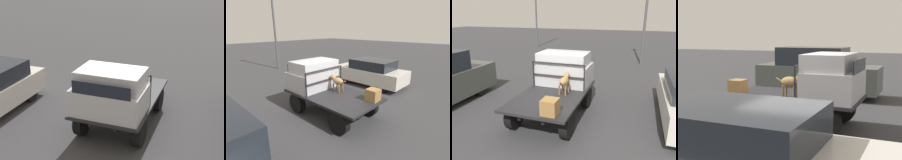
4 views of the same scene
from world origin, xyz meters
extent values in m
plane|color=#38383A|center=(0.00, 0.00, 0.00)|extent=(80.00, 80.00, 0.00)
cylinder|color=black|center=(1.15, 0.86, 0.40)|extent=(0.81, 0.24, 0.81)
cylinder|color=black|center=(1.15, -0.86, 0.40)|extent=(0.81, 0.24, 0.81)
cylinder|color=black|center=(-1.15, 0.86, 0.40)|extent=(0.81, 0.24, 0.81)
cylinder|color=black|center=(-1.15, -0.86, 0.40)|extent=(0.81, 0.24, 0.81)
cube|color=black|center=(0.00, 0.36, 0.70)|extent=(3.41, 0.10, 0.18)
cube|color=black|center=(0.00, -0.36, 0.70)|extent=(3.41, 0.10, 0.18)
cube|color=#232326|center=(0.00, 0.00, 0.83)|extent=(3.70, 2.04, 0.08)
cube|color=#B7B7BC|center=(1.13, 0.00, 1.24)|extent=(1.35, 1.92, 0.74)
cube|color=#B7B7BC|center=(1.03, 0.00, 1.83)|extent=(1.14, 1.77, 0.45)
cube|color=black|center=(1.79, 0.00, 1.77)|extent=(0.02, 1.57, 0.34)
cube|color=#232326|center=(0.39, 0.94, 1.33)|extent=(0.04, 0.04, 0.93)
cube|color=#232326|center=(0.39, -0.94, 1.33)|extent=(0.04, 0.04, 0.93)
cube|color=#232326|center=(0.39, 0.00, 1.78)|extent=(0.04, 1.88, 0.04)
cube|color=#232326|center=(0.39, 0.00, 1.33)|extent=(0.04, 1.88, 0.04)
cylinder|color=brown|center=(0.17, -0.25, 1.03)|extent=(0.06, 0.06, 0.34)
cylinder|color=brown|center=(0.17, -0.46, 1.03)|extent=(0.06, 0.06, 0.34)
cylinder|color=brown|center=(-0.15, -0.25, 1.03)|extent=(0.06, 0.06, 0.34)
cylinder|color=brown|center=(-0.15, -0.46, 1.03)|extent=(0.06, 0.06, 0.34)
ellipsoid|color=olive|center=(0.01, -0.36, 1.29)|extent=(0.51, 0.28, 0.28)
sphere|color=brown|center=(0.15, -0.36, 1.25)|extent=(0.13, 0.13, 0.13)
cylinder|color=olive|center=(0.22, -0.36, 1.37)|extent=(0.20, 0.15, 0.19)
sphere|color=olive|center=(0.32, -0.36, 1.42)|extent=(0.19, 0.19, 0.19)
cone|color=brown|center=(0.40, -0.36, 1.41)|extent=(0.10, 0.10, 0.10)
cone|color=olive|center=(0.31, -0.31, 1.50)|extent=(0.06, 0.08, 0.10)
cone|color=olive|center=(0.31, -0.41, 1.50)|extent=(0.06, 0.08, 0.10)
cylinder|color=olive|center=(-0.30, -0.36, 1.32)|extent=(0.22, 0.04, 0.15)
cube|color=olive|center=(-1.54, -0.51, 1.08)|extent=(0.42, 0.42, 0.42)
cylinder|color=black|center=(-0.25, -3.58, 0.30)|extent=(0.60, 0.20, 0.60)
camera|label=1|loc=(8.32, 2.75, 4.82)|focal=50.00mm
camera|label=2|loc=(-4.55, 4.56, 3.33)|focal=28.00mm
camera|label=3|loc=(-6.39, -2.58, 3.45)|focal=35.00mm
camera|label=4|loc=(3.26, -7.98, 2.52)|focal=50.00mm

